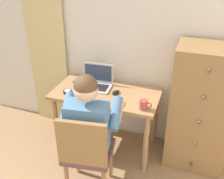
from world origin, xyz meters
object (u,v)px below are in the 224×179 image
object	(u,v)px
person_seated	(91,123)
chair	(86,152)
laptop	(96,82)
desk_clock	(68,92)
desk	(106,101)
coffee_mug	(144,105)
computer_mouse	(116,92)
notebook_pad	(84,81)
dresser	(201,109)

from	to	relation	value
person_seated	chair	bearing A→B (deg)	-82.63
laptop	desk_clock	xyz separation A→B (m)	(-0.23, -0.24, -0.04)
desk	person_seated	xyz separation A→B (m)	(0.05, -0.52, 0.08)
laptop	desk_clock	distance (m)	0.33
desk	coffee_mug	world-z (taller)	coffee_mug
person_seated	computer_mouse	xyz separation A→B (m)	(0.06, 0.52, 0.05)
person_seated	laptop	distance (m)	0.64
notebook_pad	coffee_mug	bearing A→B (deg)	-20.12
desk	desk_clock	xyz separation A→B (m)	(-0.38, -0.15, 0.13)
person_seated	notebook_pad	size ratio (longest dim) A/B	5.73
dresser	notebook_pad	distance (m)	1.30
dresser	chair	xyz separation A→B (m)	(-0.90, -0.78, -0.15)
desk	coffee_mug	xyz separation A→B (m)	(0.45, -0.20, 0.16)
chair	notebook_pad	bearing A→B (deg)	114.99
person_seated	notebook_pad	xyz separation A→B (m)	(-0.37, 0.67, 0.04)
person_seated	laptop	size ratio (longest dim) A/B	3.39
dresser	computer_mouse	distance (m)	0.87
dresser	coffee_mug	distance (m)	0.60
coffee_mug	dresser	bearing A→B (deg)	28.54
desk	coffee_mug	size ratio (longest dim) A/B	9.34
desk_clock	notebook_pad	size ratio (longest dim) A/B	0.43
dresser	desk_clock	bearing A→B (deg)	-170.14
dresser	laptop	xyz separation A→B (m)	(-1.12, 0.01, 0.11)
chair	desk	bearing A→B (deg)	95.72
desk_clock	notebook_pad	xyz separation A→B (m)	(0.05, 0.30, -0.01)
computer_mouse	desk_clock	bearing A→B (deg)	-139.18
dresser	person_seated	bearing A→B (deg)	-146.85
dresser	notebook_pad	size ratio (longest dim) A/B	6.20
laptop	computer_mouse	bearing A→B (deg)	-19.75
person_seated	desk_clock	size ratio (longest dim) A/B	13.37
person_seated	dresser	bearing A→B (deg)	33.15
dresser	notebook_pad	xyz separation A→B (m)	(-1.29, 0.07, 0.07)
chair	desk_clock	xyz separation A→B (m)	(-0.45, 0.55, 0.23)
person_seated	desk_clock	world-z (taller)	person_seated
person_seated	notebook_pad	distance (m)	0.77
person_seated	coffee_mug	bearing A→B (deg)	38.43
chair	person_seated	world-z (taller)	person_seated
coffee_mug	chair	bearing A→B (deg)	-127.11
desk	dresser	bearing A→B (deg)	4.97
desk_clock	coffee_mug	bearing A→B (deg)	-3.34
dresser	laptop	bearing A→B (deg)	179.63
laptop	computer_mouse	xyz separation A→B (m)	(0.26, -0.09, -0.04)
desk_clock	notebook_pad	bearing A→B (deg)	80.78
person_seated	coffee_mug	xyz separation A→B (m)	(0.40, 0.32, 0.08)
chair	laptop	size ratio (longest dim) A/B	2.49
dresser	notebook_pad	bearing A→B (deg)	176.94
computer_mouse	laptop	bearing A→B (deg)	-176.08
notebook_pad	coffee_mug	xyz separation A→B (m)	(0.78, -0.35, 0.04)
desk	desk_clock	size ratio (longest dim) A/B	12.46
computer_mouse	notebook_pad	world-z (taller)	computer_mouse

